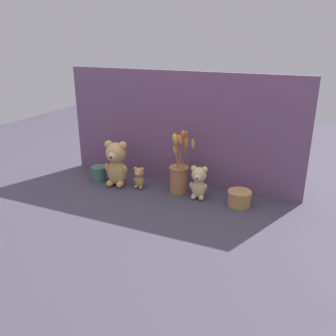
{
  "coord_description": "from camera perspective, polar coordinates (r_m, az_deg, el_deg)",
  "views": [
    {
      "loc": [
        0.7,
        -1.54,
        0.77
      ],
      "look_at": [
        0.0,
        0.02,
        0.13
      ],
      "focal_mm": 38.0,
      "sensor_mm": 36.0,
      "label": 1
    }
  ],
  "objects": [
    {
      "name": "decorative_tin_short",
      "position": [
        2.05,
        -11.02,
        -0.8
      ],
      "size": [
        0.09,
        0.09,
        0.08
      ],
      "color": "#47705B",
      "rests_on": "ground"
    },
    {
      "name": "ground_plane",
      "position": [
        1.86,
        -0.25,
        -4.01
      ],
      "size": [
        4.0,
        4.0,
        0.0
      ],
      "primitive_type": "plane",
      "color": "#3D3847"
    },
    {
      "name": "teddy_bear_small",
      "position": [
        1.91,
        -4.66,
        -1.46
      ],
      "size": [
        0.06,
        0.06,
        0.12
      ],
      "color": "tan",
      "rests_on": "ground"
    },
    {
      "name": "flower_vase",
      "position": [
        1.83,
        1.79,
        -0.79
      ],
      "size": [
        0.13,
        0.16,
        0.33
      ],
      "color": "#AD7047",
      "rests_on": "ground"
    },
    {
      "name": "backdrop_wall",
      "position": [
        1.9,
        1.82,
        6.25
      ],
      "size": [
        1.32,
        0.02,
        0.61
      ],
      "color": "#704C70",
      "rests_on": "ground"
    },
    {
      "name": "teddy_bear_large",
      "position": [
        1.93,
        -8.32,
        0.87
      ],
      "size": [
        0.14,
        0.13,
        0.25
      ],
      "color": "tan",
      "rests_on": "ground"
    },
    {
      "name": "teddy_bear_medium",
      "position": [
        1.77,
        4.95,
        -2.2
      ],
      "size": [
        0.09,
        0.09,
        0.17
      ],
      "color": "#DBBC84",
      "rests_on": "ground"
    },
    {
      "name": "decorative_tin_tall",
      "position": [
        1.75,
        11.37,
        -4.77
      ],
      "size": [
        0.11,
        0.11,
        0.08
      ],
      "color": "tan",
      "rests_on": "ground"
    }
  ]
}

